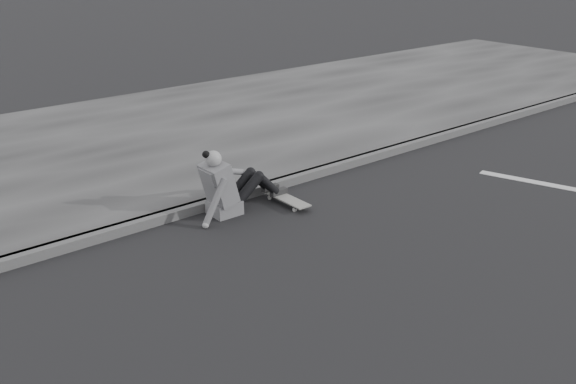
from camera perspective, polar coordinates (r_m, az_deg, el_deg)
name	(u,v)px	position (r m, az deg, el deg)	size (l,w,h in m)	color
ground	(470,233)	(7.88, 15.91, -3.54)	(80.00, 80.00, 0.00)	black
curb	(324,170)	(9.42, 3.22, 1.94)	(24.00, 0.16, 0.12)	#474747
sidewalk	(212,126)	(11.71, -6.78, 5.86)	(24.00, 6.00, 0.12)	#353535
skateboard	(286,199)	(8.35, -0.15, -0.63)	(0.20, 0.78, 0.09)	#A6A5A0
seated_woman	(228,186)	(8.03, -5.34, 0.54)	(1.38, 0.46, 0.88)	#5A5A5D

